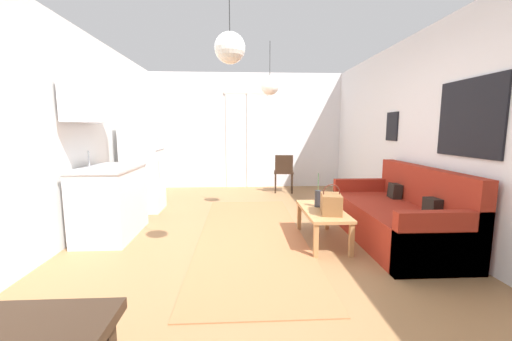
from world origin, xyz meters
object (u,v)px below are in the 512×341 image
object	(u,v)px
refrigerator	(143,164)
pendant_lamp_far	(270,86)
couch	(399,218)
pendant_lamp_near	(230,48)
coffee_table	(323,214)
accent_chair	(284,171)
bamboo_vase	(318,198)
handbag	(331,204)

from	to	relation	value
refrigerator	pendant_lamp_far	world-z (taller)	pendant_lamp_far
couch	pendant_lamp_near	bearing A→B (deg)	-157.67
coffee_table	accent_chair	bearing A→B (deg)	91.05
coffee_table	refrigerator	bearing A→B (deg)	148.60
refrigerator	accent_chair	xyz separation A→B (m)	(2.57, 1.33, -0.32)
coffee_table	refrigerator	xyz separation A→B (m)	(-2.63, 1.60, 0.45)
coffee_table	bamboo_vase	xyz separation A→B (m)	(-0.03, 0.13, 0.16)
coffee_table	bamboo_vase	size ratio (longest dim) A/B	2.35
pendant_lamp_far	coffee_table	bearing A→B (deg)	-63.44
bamboo_vase	pendant_lamp_far	xyz separation A→B (m)	(-0.52, 0.97, 1.50)
pendant_lamp_near	pendant_lamp_far	world-z (taller)	same
couch	pendant_lamp_near	world-z (taller)	pendant_lamp_near
coffee_table	pendant_lamp_far	bearing A→B (deg)	116.56
couch	pendant_lamp_near	xyz separation A→B (m)	(-2.03, -0.84, 1.77)
couch	refrigerator	bearing A→B (deg)	155.45
bamboo_vase	refrigerator	xyz separation A→B (m)	(-2.60, 1.48, 0.29)
pendant_lamp_far	refrigerator	bearing A→B (deg)	166.38
coffee_table	handbag	xyz separation A→B (m)	(0.04, -0.19, 0.17)
refrigerator	pendant_lamp_far	bearing A→B (deg)	-13.62
coffee_table	pendant_lamp_near	xyz separation A→B (m)	(-1.08, -0.87, 1.70)
bamboo_vase	pendant_lamp_near	size ratio (longest dim) A/B	0.59
pendant_lamp_near	pendant_lamp_far	bearing A→B (deg)	74.88
coffee_table	accent_chair	distance (m)	2.93
handbag	accent_chair	distance (m)	3.12
handbag	pendant_lamp_near	distance (m)	2.02
handbag	pendant_lamp_far	world-z (taller)	pendant_lamp_far
accent_chair	pendant_lamp_far	bearing A→B (deg)	82.52
coffee_table	pendant_lamp_near	world-z (taller)	pendant_lamp_near
handbag	refrigerator	bearing A→B (deg)	146.11
coffee_table	accent_chair	world-z (taller)	accent_chair
couch	bamboo_vase	world-z (taller)	couch
couch	refrigerator	size ratio (longest dim) A/B	1.20
handbag	pendant_lamp_near	bearing A→B (deg)	-148.95
refrigerator	pendant_lamp_far	size ratio (longest dim) A/B	2.05
accent_chair	couch	bearing A→B (deg)	116.44
coffee_table	bamboo_vase	world-z (taller)	bamboo_vase
bamboo_vase	accent_chair	distance (m)	2.80
accent_chair	pendant_lamp_far	distance (m)	2.44
bamboo_vase	refrigerator	size ratio (longest dim) A/B	0.27
bamboo_vase	pendant_lamp_far	bearing A→B (deg)	118.04
pendant_lamp_near	couch	bearing A→B (deg)	22.33
refrigerator	accent_chair	distance (m)	2.91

